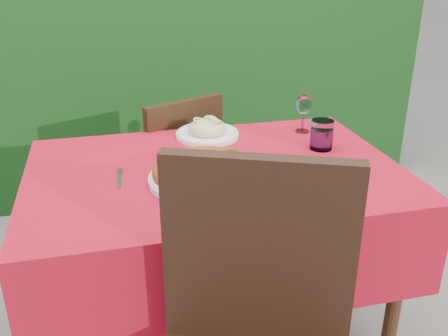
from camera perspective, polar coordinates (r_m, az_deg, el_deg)
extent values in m
cube|color=black|center=(3.15, -7.51, 11.91)|extent=(3.20, 0.55, 1.60)
cube|color=#422615|center=(1.71, -1.05, -0.88)|extent=(1.20, 0.80, 0.04)
cylinder|color=#422615|center=(1.83, 18.91, -14.12)|extent=(0.05, 0.05, 0.70)
cylinder|color=#422615|center=(2.16, -17.32, -7.58)|extent=(0.05, 0.05, 0.70)
cylinder|color=#422615|center=(2.32, 10.22, -4.46)|extent=(0.05, 0.05, 0.70)
cube|color=red|center=(1.77, -1.02, -4.77)|extent=(1.26, 0.86, 0.32)
cube|color=black|center=(1.21, 3.92, -9.82)|extent=(0.44, 0.22, 0.50)
cube|color=black|center=(2.42, -6.52, -1.42)|extent=(0.51, 0.51, 0.04)
cube|color=black|center=(2.20, -4.41, 2.44)|extent=(0.36, 0.19, 0.42)
cylinder|color=black|center=(2.72, -5.21, -3.45)|extent=(0.03, 0.03, 0.39)
cylinder|color=black|center=(2.58, -11.34, -5.44)|extent=(0.03, 0.03, 0.39)
cylinder|color=black|center=(2.48, -1.05, -6.19)|extent=(0.03, 0.03, 0.39)
cylinder|color=black|center=(2.33, -7.59, -8.61)|extent=(0.03, 0.03, 0.39)
cylinder|color=white|center=(1.60, -1.96, -1.21)|extent=(0.37, 0.37, 0.02)
cylinder|color=#AC5717|center=(1.59, -1.97, -0.47)|extent=(0.37, 0.37, 0.02)
cylinder|color=#9C250A|center=(1.58, -1.98, 0.09)|extent=(0.30, 0.30, 0.01)
cylinder|color=white|center=(1.99, -1.92, 3.81)|extent=(0.25, 0.25, 0.02)
ellipsoid|color=beige|center=(1.98, -1.93, 4.57)|extent=(0.17, 0.17, 0.07)
cylinder|color=silver|center=(1.89, 11.11, 3.76)|extent=(0.08, 0.08, 0.11)
cylinder|color=#A2C5DC|center=(1.89, 11.07, 3.29)|extent=(0.07, 0.07, 0.08)
cylinder|color=silver|center=(2.07, 8.91, 4.19)|extent=(0.06, 0.06, 0.01)
cylinder|color=silver|center=(2.06, 8.99, 5.31)|extent=(0.01, 0.01, 0.08)
ellipsoid|color=silver|center=(2.04, 9.11, 7.20)|extent=(0.06, 0.06, 0.08)
cube|color=#B1B1B8|center=(1.65, -11.86, -1.30)|extent=(0.03, 0.16, 0.00)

